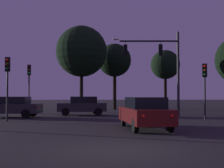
# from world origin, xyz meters

# --- Properties ---
(ground_plane) EXTENTS (168.00, 168.00, 0.00)m
(ground_plane) POSITION_xyz_m (0.00, 24.50, 0.00)
(ground_plane) COLOR black
(ground_plane) RESTS_ON ground
(traffic_signal_mast_arm) EXTENTS (5.30, 0.61, 6.66)m
(traffic_signal_mast_arm) POSITION_xyz_m (4.54, 14.69, 4.45)
(traffic_signal_mast_arm) COLOR #232326
(traffic_signal_mast_arm) RESTS_ON ground
(traffic_light_corner_left) EXTENTS (0.34, 0.38, 3.74)m
(traffic_light_corner_left) POSITION_xyz_m (6.73, 10.91, 2.67)
(traffic_light_corner_left) COLOR #232326
(traffic_light_corner_left) RESTS_ON ground
(traffic_light_corner_right) EXTENTS (0.33, 0.37, 4.00)m
(traffic_light_corner_right) POSITION_xyz_m (-6.07, 10.33, 2.84)
(traffic_light_corner_right) COLOR #232326
(traffic_light_corner_right) RESTS_ON ground
(traffic_light_median) EXTENTS (0.35, 0.38, 4.26)m
(traffic_light_median) POSITION_xyz_m (-6.21, 17.51, 3.02)
(traffic_light_median) COLOR #232326
(traffic_light_median) RESTS_ON ground
(car_nearside_lane) EXTENTS (2.06, 4.77, 1.52)m
(car_nearside_lane) POSITION_xyz_m (1.71, 5.51, 0.80)
(car_nearside_lane) COLOR #4C0F0F
(car_nearside_lane) RESTS_ON ground
(car_crossing_left) EXTENTS (4.65, 2.29, 1.52)m
(car_crossing_left) POSITION_xyz_m (-6.78, 13.79, 0.80)
(car_crossing_left) COLOR #232328
(car_crossing_left) RESTS_ON ground
(car_crossing_right) EXTENTS (4.11, 2.15, 1.52)m
(car_crossing_right) POSITION_xyz_m (-1.63, 15.97, 0.79)
(car_crossing_right) COLOR #232328
(car_crossing_right) RESTS_ON ground
(tree_behind_sign) EXTENTS (3.81, 3.81, 7.57)m
(tree_behind_sign) POSITION_xyz_m (1.77, 25.73, 5.62)
(tree_behind_sign) COLOR black
(tree_behind_sign) RESTS_ON ground
(tree_center_horizon) EXTENTS (3.50, 3.50, 7.05)m
(tree_center_horizon) POSITION_xyz_m (7.93, 26.81, 5.27)
(tree_center_horizon) COLOR black
(tree_center_horizon) RESTS_ON ground
(tree_right_cluster) EXTENTS (5.08, 5.08, 8.53)m
(tree_right_cluster) POSITION_xyz_m (-1.86, 21.21, 5.98)
(tree_right_cluster) COLOR black
(tree_right_cluster) RESTS_ON ground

